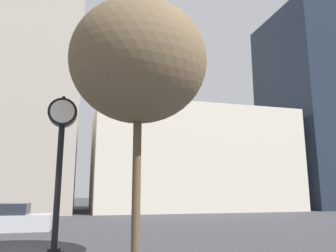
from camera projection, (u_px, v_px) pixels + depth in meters
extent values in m
cube|color=#ADA393|center=(19.00, 44.00, 34.11)|extent=(12.78, 12.00, 34.07)
cube|color=beige|center=(190.00, 161.00, 36.59)|extent=(21.24, 12.00, 10.54)
cube|color=#1E2838|center=(312.00, 108.00, 42.34)|extent=(9.66, 12.00, 25.08)
cylinder|color=black|center=(54.00, 250.00, 10.16)|extent=(0.40, 0.40, 0.10)
cylinder|color=black|center=(58.00, 185.00, 10.55)|extent=(0.20, 0.20, 3.86)
cylinder|color=black|center=(63.00, 113.00, 11.03)|extent=(0.94, 0.42, 0.94)
cylinder|color=white|center=(63.00, 111.00, 10.82)|extent=(0.77, 0.02, 0.77)
cylinder|color=white|center=(63.00, 114.00, 11.24)|extent=(0.77, 0.02, 0.77)
sphere|color=black|center=(64.00, 98.00, 11.13)|extent=(0.12, 0.12, 0.12)
cube|color=#BCBCC1|center=(7.00, 223.00, 16.45)|extent=(4.21, 1.82, 0.80)
cube|color=#232833|center=(4.00, 209.00, 16.53)|extent=(2.33, 1.57, 0.56)
cylinder|color=brown|center=(136.00, 180.00, 9.09)|extent=(0.24, 0.24, 4.52)
ellipsoid|color=brown|center=(139.00, 62.00, 9.77)|extent=(4.06, 4.06, 3.66)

